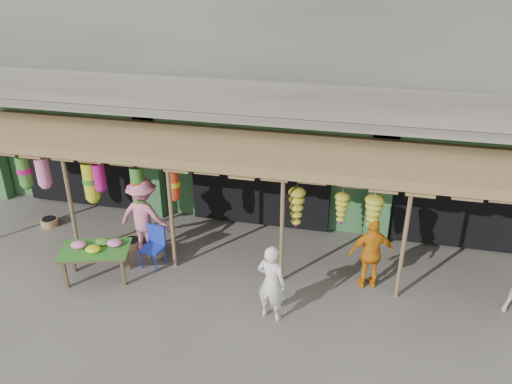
% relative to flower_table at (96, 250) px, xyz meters
% --- Properties ---
extents(ground, '(80.00, 80.00, 0.00)m').
position_rel_flower_table_xyz_m(ground, '(2.99, 1.01, -0.72)').
color(ground, '#514C47').
rests_on(ground, ground).
extents(building, '(16.40, 6.80, 7.00)m').
position_rel_flower_table_xyz_m(building, '(2.99, 5.88, 2.65)').
color(building, gray).
rests_on(building, ground).
extents(awning, '(14.00, 2.70, 2.79)m').
position_rel_flower_table_xyz_m(awning, '(2.83, 1.81, 1.85)').
color(awning, brown).
rests_on(awning, ground).
extents(flower_table, '(1.68, 1.28, 0.89)m').
position_rel_flower_table_xyz_m(flower_table, '(0.00, 0.00, 0.00)').
color(flower_table, brown).
rests_on(flower_table, ground).
extents(blue_chair, '(0.52, 0.53, 0.97)m').
position_rel_flower_table_xyz_m(blue_chair, '(1.01, 0.80, -0.18)').
color(blue_chair, '#1B34B5').
rests_on(blue_chair, ground).
extents(basket_left, '(0.54, 0.54, 0.19)m').
position_rel_flower_table_xyz_m(basket_left, '(-2.50, 1.85, -0.62)').
color(basket_left, '#8C6340').
rests_on(basket_left, ground).
extents(basket_mid, '(0.62, 0.62, 0.19)m').
position_rel_flower_table_xyz_m(basket_mid, '(0.13, 1.34, -0.62)').
color(basket_mid, '#8E5E3F').
rests_on(basket_mid, ground).
extents(basket_right, '(0.50, 0.50, 0.18)m').
position_rel_flower_table_xyz_m(basket_right, '(0.86, 1.13, -0.63)').
color(basket_right, '#9C6A48').
rests_on(basket_right, ground).
extents(person_front, '(0.68, 0.53, 1.64)m').
position_rel_flower_table_xyz_m(person_front, '(4.03, -0.45, 0.10)').
color(person_front, silver).
rests_on(person_front, ground).
extents(person_vendor, '(1.06, 0.68, 1.69)m').
position_rel_flower_table_xyz_m(person_vendor, '(5.89, 1.05, 0.12)').
color(person_vendor, orange).
rests_on(person_vendor, ground).
extents(person_shopper, '(1.30, 0.80, 1.94)m').
position_rel_flower_table_xyz_m(person_shopper, '(0.59, 1.26, 0.25)').
color(person_shopper, '#D87290').
rests_on(person_shopper, ground).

